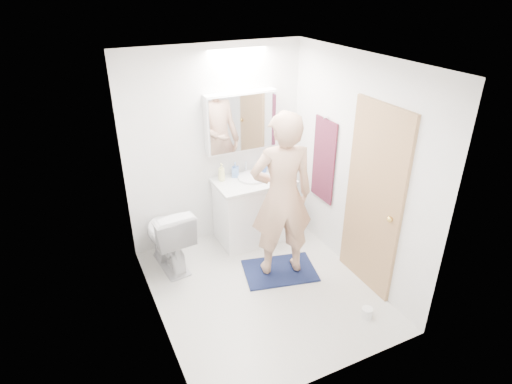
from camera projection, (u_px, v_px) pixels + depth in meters
floor at (262, 288)px, 4.62m from camera, size 2.50×2.50×0.00m
ceiling at (264, 61)px, 3.53m from camera, size 2.50×2.50×0.00m
wall_back at (216, 147)px, 5.08m from camera, size 2.50×0.00×2.50m
wall_front at (340, 260)px, 3.07m from camera, size 2.50×0.00×2.50m
wall_left at (148, 215)px, 3.65m from camera, size 0.00×2.50×2.50m
wall_right at (355, 169)px, 4.50m from camera, size 0.00×2.50×2.50m
vanity_cabinet at (254, 211)px, 5.36m from camera, size 0.90×0.55×0.78m
countertop at (254, 181)px, 5.17m from camera, size 0.95×0.58×0.04m
sink_basin at (252, 178)px, 5.18m from camera, size 0.36×0.36×0.03m
faucet at (246, 167)px, 5.30m from camera, size 0.02×0.02×0.16m
medicine_cabinet at (241, 122)px, 5.00m from camera, size 0.88×0.14×0.70m
mirror_panel at (244, 123)px, 4.94m from camera, size 0.84×0.01×0.66m
toilet at (168, 236)px, 4.82m from camera, size 0.51×0.81×0.79m
bath_rug at (280, 271)px, 4.88m from camera, size 0.91×0.72×0.02m
person at (282, 196)px, 4.44m from camera, size 0.76×0.59×1.85m
door at (373, 201)px, 4.30m from camera, size 0.04×0.80×2.00m
door_knob at (390, 219)px, 4.07m from camera, size 0.06×0.06×0.06m
towel at (324, 160)px, 4.98m from camera, size 0.02×0.42×1.00m
towel_hook at (326, 118)px, 4.74m from camera, size 0.07×0.02×0.02m
soap_bottle_a at (222, 172)px, 5.10m from camera, size 0.09×0.09×0.22m
soap_bottle_b at (235, 170)px, 5.20m from camera, size 0.11×0.11×0.19m
toothbrush_cup at (264, 168)px, 5.35m from camera, size 0.14×0.14×0.10m
toilet_paper_roll at (367, 312)px, 4.22m from camera, size 0.11×0.11×0.10m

